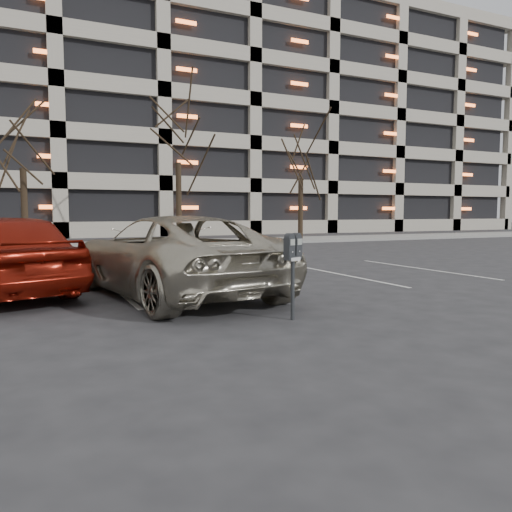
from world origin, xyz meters
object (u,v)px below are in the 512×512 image
at_px(tree_d, 301,140).
at_px(suv_silver, 173,256).
at_px(tree_c, 178,112).
at_px(parking_meter, 293,255).
at_px(tree_b, 21,118).

distance_m(tree_d, suv_silver, 19.55).
height_order(tree_c, parking_meter, tree_c).
relative_size(tree_d, parking_meter, 6.17).
bearing_deg(suv_silver, tree_c, -115.92).
distance_m(tree_b, tree_c, 7.05).
xyz_separation_m(tree_c, suv_silver, (-4.52, -15.04, -5.73)).
xyz_separation_m(tree_d, parking_meter, (-10.53, -17.95, -4.61)).
distance_m(tree_b, tree_d, 14.00).
height_order(tree_d, parking_meter, tree_d).
relative_size(tree_b, suv_silver, 1.35).
bearing_deg(tree_d, parking_meter, -120.41).
bearing_deg(tree_d, tree_c, 180.00).
relative_size(tree_b, parking_meter, 6.25).
bearing_deg(tree_d, tree_b, 180.00).
xyz_separation_m(tree_c, parking_meter, (-3.53, -17.95, -5.53)).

